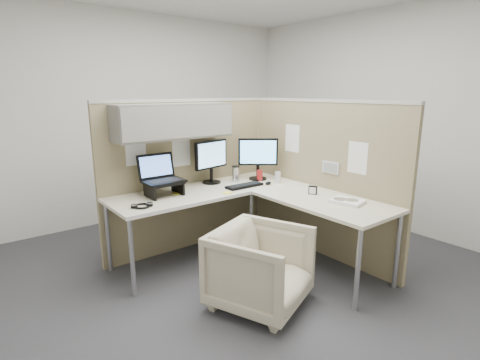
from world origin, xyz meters
TOP-DOWN VIEW (x-y plane):
  - ground at (0.00, 0.00)m, footprint 4.50×4.50m
  - partition_back at (-0.22, 0.83)m, footprint 2.00×0.36m
  - partition_right at (0.90, -0.07)m, footprint 0.07×2.03m
  - desk at (0.12, 0.13)m, footprint 2.00×1.98m
  - office_chair at (-0.29, -0.52)m, footprint 0.89×0.86m
  - monitor_left at (0.08, 0.73)m, footprint 0.44×0.20m
  - monitor_right at (0.59, 0.55)m, footprint 0.37×0.30m
  - laptop_station at (-0.56, 0.62)m, footprint 0.37×0.32m
  - keyboard at (0.26, 0.37)m, footprint 0.41×0.14m
  - mouse at (0.52, 0.30)m, footprint 0.10×0.08m
  - travel_mug at (0.32, 0.60)m, footprint 0.08×0.08m
  - soda_can_green at (0.66, 0.30)m, footprint 0.07×0.07m
  - soda_can_silver at (0.56, 0.49)m, footprint 0.07×0.07m
  - sticky_note_b at (-0.03, 0.28)m, footprint 0.08×0.08m
  - sticky_note_c at (-0.44, 0.56)m, footprint 0.11×0.11m
  - headphones at (-0.88, 0.37)m, footprint 0.18×0.18m
  - paper_stack at (0.62, -0.65)m, footprint 0.27×0.31m
  - desk_clock at (0.60, -0.26)m, footprint 0.07×0.09m

SIDE VIEW (x-z plane):
  - ground at x=0.00m, z-range 0.00..0.00m
  - office_chair at x=-0.29m, z-range 0.00..0.71m
  - desk at x=0.12m, z-range 0.32..1.05m
  - sticky_note_b at x=-0.03m, z-range 0.73..0.74m
  - sticky_note_c at x=-0.44m, z-range 0.73..0.74m
  - keyboard at x=0.26m, z-range 0.73..0.75m
  - headphones at x=-0.88m, z-range 0.73..0.76m
  - mouse at x=0.52m, z-range 0.73..0.76m
  - paper_stack at x=0.62m, z-range 0.73..0.76m
  - desk_clock at x=0.60m, z-range 0.73..0.81m
  - soda_can_green at x=0.66m, z-range 0.73..0.85m
  - soda_can_silver at x=0.56m, z-range 0.73..0.85m
  - partition_right at x=0.90m, z-range 0.00..1.63m
  - travel_mug at x=0.32m, z-range 0.73..0.91m
  - laptop_station at x=-0.56m, z-range 0.68..1.07m
  - monitor_left at x=0.08m, z-range 0.77..1.24m
  - monitor_right at x=0.59m, z-range 0.77..1.24m
  - partition_back at x=-0.22m, z-range 0.28..1.91m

